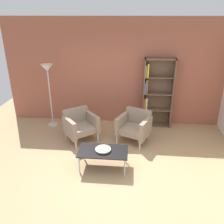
{
  "coord_description": "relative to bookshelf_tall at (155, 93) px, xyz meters",
  "views": [
    {
      "loc": [
        0.36,
        -3.88,
        2.97
      ],
      "look_at": [
        -0.08,
        0.84,
        0.95
      ],
      "focal_mm": 37.44,
      "sensor_mm": 36.0,
      "label": 1
    }
  ],
  "objects": [
    {
      "name": "coffee_table_low",
      "position": [
        -1.17,
        -2.13,
        -0.57
      ],
      "size": [
        1.0,
        0.56,
        0.4
      ],
      "color": "black",
      "rests_on": "ground_plane"
    },
    {
      "name": "floor_lamp_torchiere",
      "position": [
        -2.85,
        -0.29,
        0.51
      ],
      "size": [
        0.32,
        0.32,
        1.74
      ],
      "color": "silver",
      "rests_on": "ground_plane"
    },
    {
      "name": "bookshelf_tall",
      "position": [
        0.0,
        0.0,
        0.0
      ],
      "size": [
        0.8,
        0.3,
        1.9
      ],
      "color": "brown",
      "rests_on": "ground_plane"
    },
    {
      "name": "ground_plane",
      "position": [
        -0.98,
        -2.26,
        -0.94
      ],
      "size": [
        8.32,
        8.32,
        0.0
      ],
      "primitive_type": "plane",
      "color": "tan"
    },
    {
      "name": "decorative_bowl",
      "position": [
        -1.17,
        -2.13,
        -0.51
      ],
      "size": [
        0.32,
        0.32,
        0.05
      ],
      "color": "beige",
      "rests_on": "coffee_table_low"
    },
    {
      "name": "armchair_by_bookshelf",
      "position": [
        -1.88,
        -1.03,
        -0.53
      ],
      "size": [
        0.95,
        0.94,
        0.78
      ],
      "rotation": [
        0.0,
        0.0,
        0.68
      ],
      "color": "gray",
      "rests_on": "ground_plane"
    },
    {
      "name": "brick_back_panel",
      "position": [
        -0.98,
        0.2,
        0.51
      ],
      "size": [
        6.4,
        0.12,
        2.9
      ],
      "primitive_type": "cube",
      "color": "#9E5642",
      "rests_on": "ground_plane"
    },
    {
      "name": "armchair_spare_guest",
      "position": [
        -0.53,
        -0.97,
        -0.53
      ],
      "size": [
        0.91,
        0.88,
        0.78
      ],
      "rotation": [
        0.0,
        0.0,
        -0.42
      ],
      "color": "gray",
      "rests_on": "ground_plane"
    }
  ]
}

